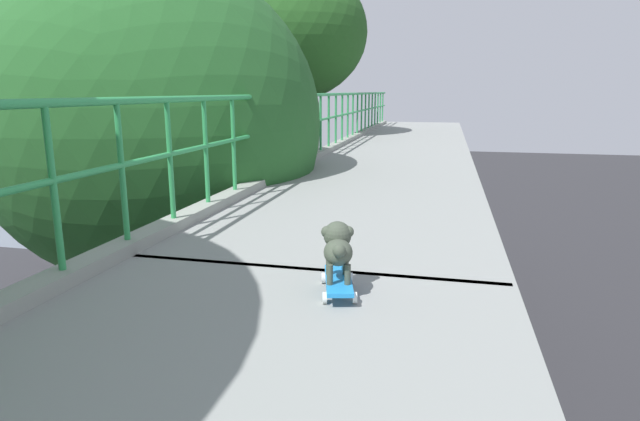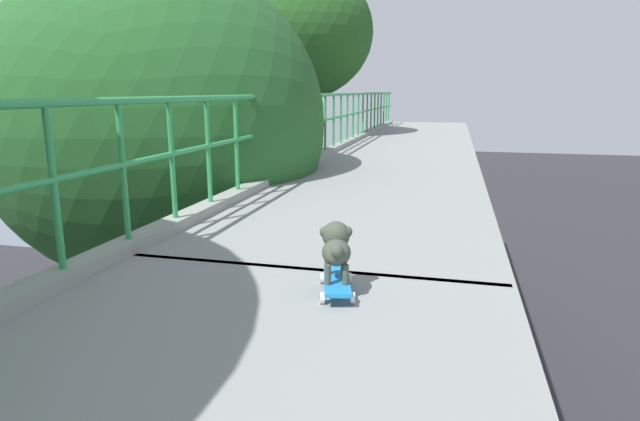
{
  "view_description": "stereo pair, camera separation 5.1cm",
  "coord_description": "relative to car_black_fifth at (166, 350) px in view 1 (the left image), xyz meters",
  "views": [
    {
      "loc": [
        2.01,
        -1.96,
        6.64
      ],
      "look_at": [
        1.16,
        1.62,
        5.81
      ],
      "focal_mm": 29.78,
      "sensor_mm": 36.0,
      "label": 1
    },
    {
      "loc": [
        2.06,
        -1.95,
        6.64
      ],
      "look_at": [
        1.16,
        1.62,
        5.81
      ],
      "focal_mm": 29.78,
      "sensor_mm": 36.0,
      "label": 2
    }
  ],
  "objects": [
    {
      "name": "car_black_fifth",
      "position": [
        0.0,
        0.0,
        0.0
      ],
      "size": [
        1.91,
        3.82,
        1.5
      ],
      "color": "black",
      "rests_on": "ground"
    },
    {
      "name": "toy_skateboard",
      "position": [
        5.56,
        -7.36,
        4.83
      ],
      "size": [
        0.28,
        0.52,
        0.09
      ],
      "color": "#2084D5",
      "rests_on": "overpass_deck"
    },
    {
      "name": "roadside_tree_far",
      "position": [
        1.67,
        4.13,
        7.37
      ],
      "size": [
        4.62,
        4.62,
        10.05
      ],
      "color": "brown",
      "rests_on": "ground"
    },
    {
      "name": "city_bus",
      "position": [
        -3.18,
        10.81,
        1.09
      ],
      "size": [
        2.62,
        11.29,
        3.17
      ],
      "color": "beige",
      "rests_on": "ground"
    },
    {
      "name": "small_dog",
      "position": [
        5.55,
        -7.34,
        5.05
      ],
      "size": [
        0.23,
        0.37,
        0.32
      ],
      "color": "#424B3D",
      "rests_on": "toy_skateboard"
    },
    {
      "name": "overpass_deck",
      "position": [
        5.21,
        -8.3,
        4.53
      ],
      "size": [
        2.79,
        37.78,
        0.46
      ],
      "color": "gray",
      "rests_on": "bridge_pier"
    },
    {
      "name": "roadside_tree_mid",
      "position": [
        1.81,
        -2.94,
        5.38
      ],
      "size": [
        5.06,
        5.06,
        8.57
      ],
      "color": "brown",
      "rests_on": "ground"
    }
  ]
}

